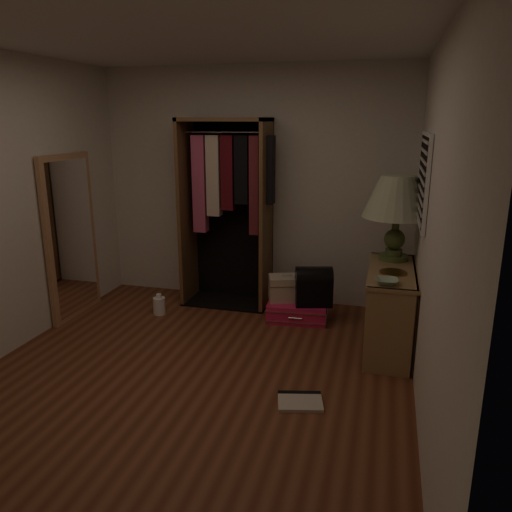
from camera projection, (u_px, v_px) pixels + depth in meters
name	position (u px, v px, depth m)	size (l,w,h in m)	color
ground	(190.00, 378.00, 4.05)	(4.00, 4.00, 0.00)	brown
room_walls	(195.00, 194.00, 3.67)	(3.52, 4.02, 2.60)	beige
console_bookshelf	(390.00, 306.00, 4.54)	(0.42, 1.12, 0.75)	#947048
open_wardrobe	(229.00, 196.00, 5.43)	(1.01, 0.50, 2.05)	brown
floor_mirror	(71.00, 237.00, 5.18)	(0.06, 0.80, 1.70)	tan
pink_suitcase	(297.00, 310.00, 5.23)	(0.66, 0.50, 0.19)	#DE1B52
train_case	(287.00, 288.00, 5.24)	(0.44, 0.37, 0.28)	#BDB090
black_bag	(314.00, 285.00, 5.09)	(0.42, 0.33, 0.40)	black
table_lamp	(398.00, 199.00, 4.56)	(0.84, 0.84, 0.79)	#45592B
brass_tray	(393.00, 272.00, 4.30)	(0.24, 0.24, 0.01)	#A1713E
ceramic_bowl	(387.00, 281.00, 4.01)	(0.19, 0.19, 0.05)	#9AB698
white_jug	(159.00, 306.00, 5.36)	(0.14, 0.14, 0.23)	white
floor_book	(300.00, 400.00, 3.71)	(0.38, 0.33, 0.03)	beige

